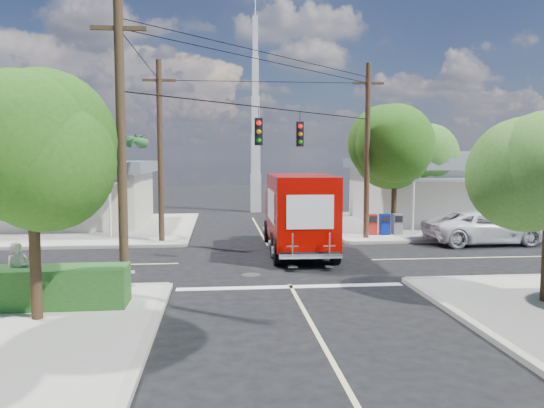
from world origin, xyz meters
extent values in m
plane|color=black|center=(0.00, 0.00, 0.00)|extent=(120.00, 120.00, 0.00)
cube|color=#ACA69B|center=(11.00, 11.00, 0.07)|extent=(14.00, 14.00, 0.14)
cube|color=#A29E90|center=(4.00, 11.00, 0.07)|extent=(0.25, 14.00, 0.14)
cube|color=#A29E90|center=(11.00, 4.00, 0.07)|extent=(14.00, 0.25, 0.14)
cube|color=#ACA69B|center=(-11.00, 11.00, 0.07)|extent=(14.00, 14.00, 0.14)
cube|color=#A29E90|center=(-4.00, 11.00, 0.07)|extent=(0.25, 14.00, 0.14)
cube|color=#A29E90|center=(-11.00, 4.00, 0.07)|extent=(14.00, 0.25, 0.14)
cube|color=#A29E90|center=(4.00, -11.00, 0.07)|extent=(0.25, 14.00, 0.14)
cube|color=#A29E90|center=(-4.00, -11.00, 0.07)|extent=(0.25, 14.00, 0.14)
cube|color=beige|center=(0.00, 10.00, 0.01)|extent=(0.12, 12.00, 0.01)
cube|color=beige|center=(0.00, -10.00, 0.01)|extent=(0.12, 12.00, 0.01)
cube|color=beige|center=(10.00, 0.00, 0.01)|extent=(12.00, 0.12, 0.01)
cube|color=beige|center=(-10.00, 0.00, 0.01)|extent=(12.00, 0.12, 0.01)
cube|color=silver|center=(0.00, -4.30, 0.01)|extent=(7.50, 0.40, 0.01)
cube|color=silver|center=(12.50, 12.00, 1.84)|extent=(11.00, 8.00, 3.40)
cube|color=gray|center=(12.50, 12.00, 3.89)|extent=(11.80, 8.80, 0.70)
cube|color=gray|center=(12.50, 12.00, 4.39)|extent=(6.05, 4.40, 0.50)
cube|color=gray|center=(12.50, 7.10, 3.04)|extent=(9.90, 1.80, 0.15)
cylinder|color=silver|center=(8.10, 6.30, 1.59)|extent=(0.12, 0.12, 2.90)
cube|color=beige|center=(-12.00, 12.50, 1.74)|extent=(10.00, 8.00, 3.20)
cube|color=gray|center=(-12.00, 12.50, 3.69)|extent=(10.80, 8.80, 0.70)
cube|color=gray|center=(-12.00, 12.50, 4.19)|extent=(5.50, 4.40, 0.50)
cube|color=gray|center=(-12.00, 7.60, 2.84)|extent=(9.00, 1.80, 0.15)
cylinder|color=silver|center=(-8.00, 6.80, 1.49)|extent=(0.12, 0.12, 2.70)
cube|color=silver|center=(0.50, 20.00, 1.50)|extent=(0.80, 0.80, 3.00)
cube|color=silver|center=(0.50, 20.00, 4.50)|extent=(0.70, 0.70, 3.00)
cube|color=silver|center=(0.50, 20.00, 7.50)|extent=(0.60, 0.60, 3.00)
cube|color=silver|center=(0.50, 20.00, 10.50)|extent=(0.50, 0.50, 3.00)
cube|color=silver|center=(0.50, 20.00, 13.50)|extent=(0.40, 0.40, 3.00)
cylinder|color=silver|center=(0.50, 20.00, 16.00)|extent=(0.10, 0.10, 2.00)
cylinder|color=#422D1C|center=(-7.00, -7.50, 2.00)|extent=(0.28, 0.28, 3.71)
sphere|color=#1E5113|center=(-7.00, -7.50, 4.32)|extent=(3.71, 3.71, 3.71)
sphere|color=#1E5113|center=(-7.40, -7.30, 4.55)|extent=(3.02, 3.02, 3.02)
sphere|color=#1E5113|center=(-6.65, -7.80, 4.20)|extent=(3.25, 3.25, 3.25)
cylinder|color=#422D1C|center=(7.20, 6.80, 2.19)|extent=(0.28, 0.28, 4.10)
sphere|color=#1E5113|center=(7.20, 6.80, 4.75)|extent=(4.10, 4.10, 4.10)
sphere|color=#1E5113|center=(6.80, 7.00, 5.00)|extent=(3.33, 3.33, 3.33)
sphere|color=#1E5113|center=(7.55, 6.50, 4.62)|extent=(3.58, 3.58, 3.58)
cylinder|color=#422D1C|center=(9.80, 9.00, 1.93)|extent=(0.28, 0.28, 3.58)
sphere|color=#356C1C|center=(9.80, 9.00, 4.17)|extent=(3.58, 3.58, 3.58)
sphere|color=#356C1C|center=(9.40, 9.20, 4.40)|extent=(2.91, 2.91, 2.91)
sphere|color=#356C1C|center=(10.15, 8.70, 4.06)|extent=(3.14, 3.14, 3.14)
sphere|color=#356C1C|center=(6.60, -7.00, 4.24)|extent=(2.81, 2.81, 2.81)
cylinder|color=#422D1C|center=(-7.50, 7.50, 2.64)|extent=(0.24, 0.24, 5.00)
cone|color=#28612E|center=(-6.60, 7.50, 5.24)|extent=(0.50, 2.06, 0.98)
cone|color=#28612E|center=(-6.94, 8.20, 5.24)|extent=(1.92, 1.68, 0.98)
cone|color=#28612E|center=(-7.70, 8.38, 5.24)|extent=(2.12, 0.95, 0.98)
cone|color=#28612E|center=(-8.31, 7.89, 5.24)|extent=(1.34, 2.07, 0.98)
cone|color=#28612E|center=(-8.31, 7.11, 5.24)|extent=(1.34, 2.07, 0.98)
cone|color=#28612E|center=(-7.70, 6.62, 5.24)|extent=(2.12, 0.95, 0.98)
cone|color=#28612E|center=(-6.94, 6.80, 5.24)|extent=(1.92, 1.68, 0.98)
cylinder|color=#422D1C|center=(-9.50, 9.00, 2.44)|extent=(0.24, 0.24, 4.60)
cone|color=#28612E|center=(-8.60, 9.00, 4.84)|extent=(0.50, 2.06, 0.98)
cone|color=#28612E|center=(-8.94, 9.70, 4.84)|extent=(1.92, 1.68, 0.98)
cone|color=#28612E|center=(-9.70, 9.88, 4.84)|extent=(2.12, 0.95, 0.98)
cone|color=#28612E|center=(-10.31, 9.39, 4.84)|extent=(1.34, 2.07, 0.98)
cone|color=#28612E|center=(-10.31, 8.61, 4.84)|extent=(1.34, 2.07, 0.98)
cone|color=#28612E|center=(-9.70, 8.12, 4.84)|extent=(2.12, 0.95, 0.98)
cone|color=#28612E|center=(-8.94, 8.30, 4.84)|extent=(1.92, 1.68, 0.98)
cylinder|color=#473321|center=(-5.20, -5.20, 4.50)|extent=(0.28, 0.28, 9.00)
cube|color=#473321|center=(-5.20, -5.20, 8.00)|extent=(1.60, 0.12, 0.12)
cylinder|color=#473321|center=(5.20, 5.20, 4.50)|extent=(0.28, 0.28, 9.00)
cube|color=#473321|center=(5.20, 5.20, 8.00)|extent=(1.60, 0.12, 0.12)
cylinder|color=#473321|center=(-5.20, 5.20, 4.50)|extent=(0.28, 0.28, 9.00)
cube|color=#473321|center=(-5.20, 5.20, 8.00)|extent=(1.60, 0.12, 0.12)
cylinder|color=black|center=(0.00, 0.00, 6.20)|extent=(10.43, 10.43, 0.04)
cube|color=black|center=(-0.80, -0.80, 5.25)|extent=(0.30, 0.24, 1.05)
sphere|color=red|center=(-0.80, -0.94, 5.58)|extent=(0.20, 0.20, 0.20)
cube|color=black|center=(1.10, 1.10, 5.25)|extent=(0.30, 0.24, 1.05)
sphere|color=red|center=(1.10, 0.96, 5.58)|extent=(0.20, 0.20, 0.20)
cube|color=silver|center=(-7.80, -5.60, 0.49)|extent=(5.94, 0.05, 0.08)
cube|color=silver|center=(-7.80, -5.60, 0.89)|extent=(5.94, 0.05, 0.08)
cube|color=silver|center=(-5.00, -5.60, 0.64)|extent=(0.09, 0.06, 1.00)
cube|color=#1C461B|center=(-8.00, -6.40, 0.69)|extent=(6.20, 1.20, 1.10)
cube|color=#AA1F13|center=(5.80, 6.20, 0.69)|extent=(0.50, 0.50, 1.10)
cube|color=#071898|center=(6.50, 6.20, 0.69)|extent=(0.50, 0.50, 1.10)
cube|color=slate|center=(7.20, 6.20, 0.69)|extent=(0.50, 0.50, 1.10)
cube|color=black|center=(1.17, 2.16, 0.55)|extent=(2.48, 7.86, 0.25)
cube|color=#AA0500|center=(1.24, 5.21, 1.35)|extent=(2.44, 1.76, 2.20)
cube|color=black|center=(1.26, 5.91, 1.75)|extent=(2.11, 0.30, 0.95)
cube|color=silver|center=(1.26, 6.11, 0.65)|extent=(2.31, 0.17, 0.35)
cube|color=#AA0500|center=(1.15, 1.25, 2.05)|extent=(2.63, 5.86, 2.90)
cube|color=white|center=(2.42, 1.23, 2.20)|extent=(0.10, 3.60, 1.30)
cube|color=white|center=(-0.12, 1.28, 2.20)|extent=(0.10, 3.60, 1.30)
cube|color=white|center=(1.09, -1.67, 2.20)|extent=(1.80, 0.06, 1.30)
cube|color=silver|center=(1.08, -1.80, 0.55)|extent=(2.41, 0.30, 0.18)
cube|color=silver|center=(0.38, -1.91, 0.95)|extent=(0.45, 0.07, 1.00)
cube|color=silver|center=(1.78, -1.94, 0.95)|extent=(0.45, 0.07, 1.00)
cylinder|color=black|center=(0.09, 5.08, 0.55)|extent=(0.34, 1.11, 1.10)
cylinder|color=black|center=(2.39, 5.03, 0.55)|extent=(0.34, 1.11, 1.10)
cylinder|color=black|center=(-0.04, -0.72, 0.55)|extent=(0.34, 1.11, 1.10)
cylinder|color=black|center=(2.26, -0.77, 0.55)|extent=(0.34, 1.11, 1.10)
imported|color=silver|center=(10.69, 3.48, 0.81)|extent=(5.97, 2.99, 1.62)
imported|color=beige|center=(-7.94, -6.14, 1.03)|extent=(0.77, 0.75, 1.78)
camera|label=1|loc=(-2.32, -21.32, 4.25)|focal=35.00mm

